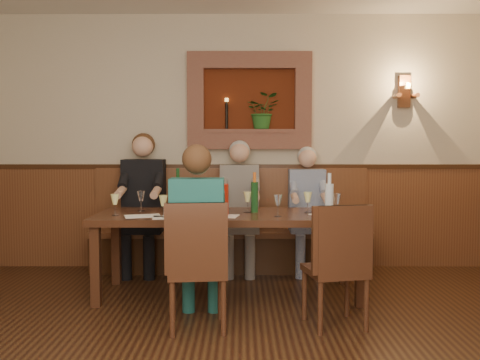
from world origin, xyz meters
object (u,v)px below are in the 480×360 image
object	(u,v)px
chair_near_right	(336,291)
person_bench_right	(307,221)
wine_bottle_green_b	(178,193)
person_chair_front	(198,250)
person_bench_left	(143,215)
wine_bottle_green_a	(255,196)
water_bottle	(329,200)
person_bench_mid	(239,218)
spittoon_bucket	(215,200)
bench	(231,240)
chair_near_left	(197,292)
dining_table	(229,221)

from	to	relation	value
chair_near_right	person_bench_right	world-z (taller)	person_bench_right
wine_bottle_green_b	person_chair_front	bearing A→B (deg)	-74.17
person_bench_left	wine_bottle_green_a	size ratio (longest dim) A/B	4.04
water_bottle	person_chair_front	bearing A→B (deg)	-158.38
person_bench_mid	wine_bottle_green_b	distance (m)	0.95
chair_near_right	person_bench_mid	bearing A→B (deg)	101.56
person_bench_mid	spittoon_bucket	size ratio (longest dim) A/B	5.13
bench	wine_bottle_green_a	size ratio (longest dim) A/B	8.12
person_bench_left	person_chair_front	world-z (taller)	person_bench_left
chair_near_left	bench	bearing A→B (deg)	77.47
person_chair_front	dining_table	bearing A→B (deg)	74.44
person_bench_left	spittoon_bucket	distance (m)	1.30
wine_bottle_green_a	water_bottle	world-z (taller)	water_bottle
wine_bottle_green_a	wine_bottle_green_b	xyz separation A→B (m)	(-0.72, 0.09, 0.02)
wine_bottle_green_a	wine_bottle_green_b	bearing A→B (deg)	173.20
bench	spittoon_bucket	distance (m)	1.23
water_bottle	dining_table	bearing A→B (deg)	157.32
person_bench_right	water_bottle	size ratio (longest dim) A/B	3.48
wine_bottle_green_a	water_bottle	xyz separation A→B (m)	(0.62, -0.43, 0.01)
person_bench_left	person_bench_right	distance (m)	1.76
person_bench_right	person_chair_front	world-z (taller)	person_chair_front
dining_table	spittoon_bucket	bearing A→B (deg)	-130.78
person_chair_front	wine_bottle_green_a	distance (m)	1.02
person_bench_mid	person_chair_front	distance (m)	1.65
chair_near_right	person_bench_left	world-z (taller)	person_bench_left
chair_near_left	spittoon_bucket	distance (m)	0.98
dining_table	chair_near_right	world-z (taller)	chair_near_right
bench	spittoon_bucket	xyz separation A→B (m)	(-0.12, -1.09, 0.56)
wine_bottle_green_a	water_bottle	bearing A→B (deg)	-34.56
chair_near_right	water_bottle	xyz separation A→B (m)	(0.03, 0.50, 0.63)
chair_near_left	person_bench_right	bearing A→B (deg)	53.52
person_bench_right	spittoon_bucket	size ratio (longest dim) A/B	4.89
dining_table	person_bench_left	bearing A→B (deg)	138.48
person_chair_front	spittoon_bucket	world-z (taller)	person_chair_front
person_bench_mid	person_bench_right	world-z (taller)	person_bench_mid
dining_table	chair_near_left	size ratio (longest dim) A/B	2.48
person_bench_mid	water_bottle	distance (m)	1.45
person_bench_right	water_bottle	distance (m)	1.25
wine_bottle_green_b	person_bench_right	bearing A→B (deg)	27.78
person_bench_mid	bench	bearing A→B (deg)	130.79
wine_bottle_green_a	person_chair_front	bearing A→B (deg)	-117.99
dining_table	person_bench_right	xyz separation A→B (m)	(0.82, 0.84, -0.12)
dining_table	wine_bottle_green_a	size ratio (longest dim) A/B	6.49
bench	chair_near_right	bearing A→B (deg)	-65.34
dining_table	water_bottle	size ratio (longest dim) A/B	6.20
person_bench_mid	water_bottle	size ratio (longest dim) A/B	3.66
chair_near_right	spittoon_bucket	world-z (taller)	spittoon_bucket
chair_near_left	person_bench_right	world-z (taller)	person_bench_right
spittoon_bucket	wine_bottle_green_a	bearing A→B (deg)	30.68
person_bench_left	wine_bottle_green_a	xyz separation A→B (m)	(1.18, -0.77, 0.28)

